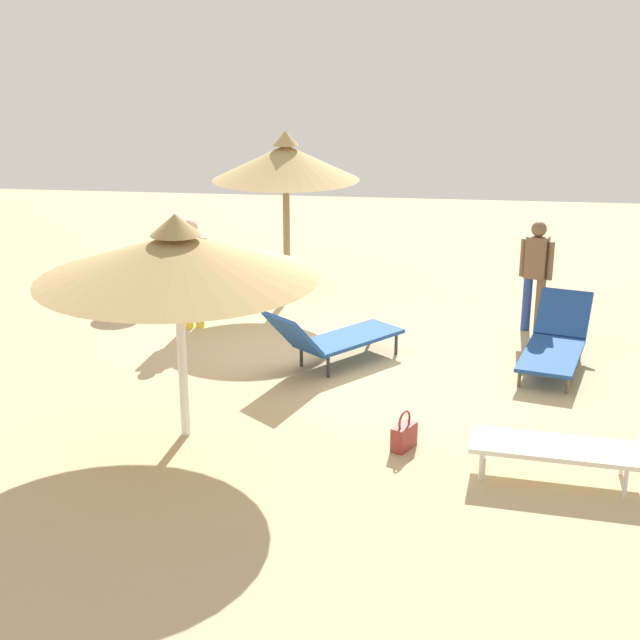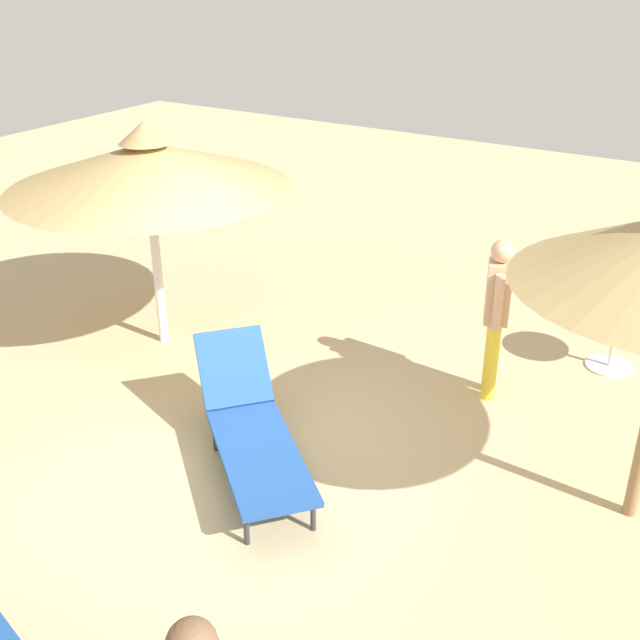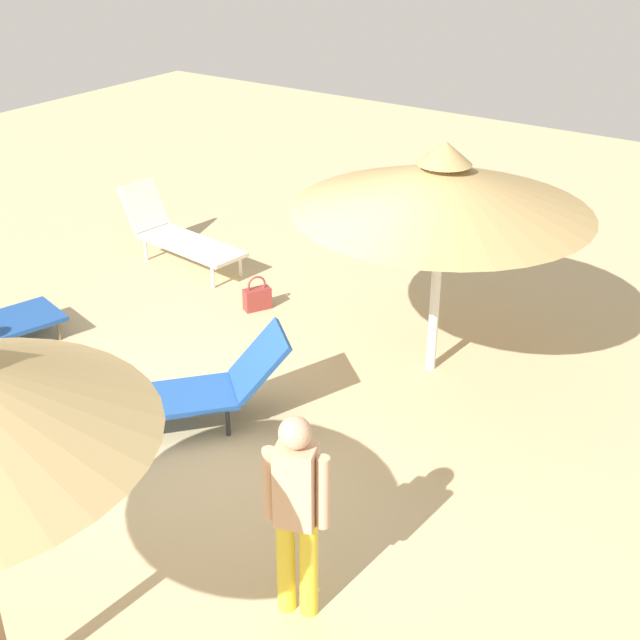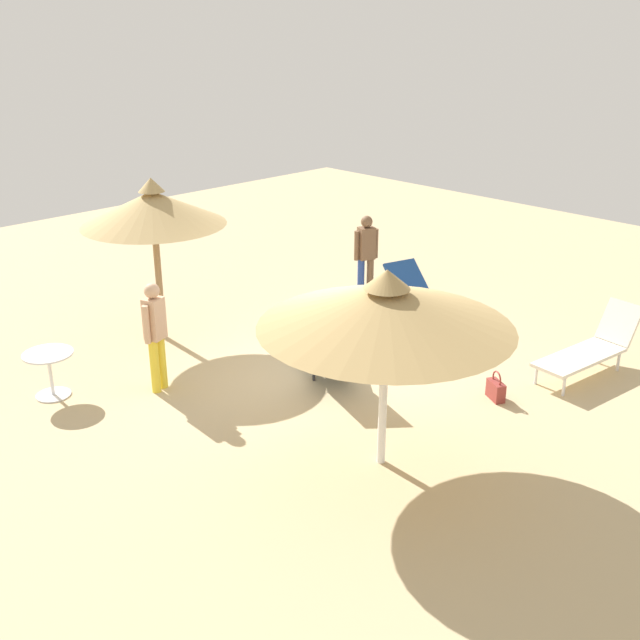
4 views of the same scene
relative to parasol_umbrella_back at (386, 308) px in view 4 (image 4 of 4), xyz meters
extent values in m
cube|color=tan|center=(1.03, 1.95, -2.04)|extent=(24.00, 24.00, 0.10)
cylinder|color=white|center=(0.00, 0.00, -0.96)|extent=(0.10, 0.10, 2.05)
cone|color=tan|center=(0.00, 0.00, 0.00)|extent=(2.92, 2.92, 0.47)
cone|color=tan|center=(0.00, 0.00, 0.33)|extent=(0.52, 0.52, 0.22)
cylinder|color=olive|center=(0.30, 5.09, -0.81)|extent=(0.11, 0.11, 2.36)
cone|color=tan|center=(0.30, 5.09, 0.21)|extent=(2.29, 2.29, 0.54)
cone|color=tan|center=(0.30, 5.09, 0.57)|extent=(0.41, 0.41, 0.22)
cube|color=#1E478C|center=(4.14, 2.30, -1.74)|extent=(1.03, 1.55, 0.05)
cylinder|color=brown|center=(4.26, 1.65, -1.88)|extent=(0.04, 0.04, 0.22)
cylinder|color=brown|center=(3.70, 1.80, -1.88)|extent=(0.04, 0.04, 0.22)
cylinder|color=brown|center=(4.57, 2.81, -1.88)|extent=(0.04, 0.04, 0.22)
cylinder|color=brown|center=(4.01, 2.95, -1.88)|extent=(0.04, 0.04, 0.22)
cube|color=#1E478C|center=(4.39, 3.25, -1.48)|extent=(0.81, 0.73, 0.52)
cube|color=silver|center=(3.82, -0.52, -1.66)|extent=(1.65, 0.75, 0.05)
cylinder|color=silver|center=(3.13, -0.67, -1.84)|extent=(0.04, 0.04, 0.30)
cylinder|color=silver|center=(3.19, -0.20, -1.84)|extent=(0.04, 0.04, 0.30)
cylinder|color=silver|center=(4.46, -0.83, -1.84)|extent=(0.04, 0.04, 0.30)
cylinder|color=silver|center=(4.52, -0.36, -1.84)|extent=(0.04, 0.04, 0.30)
cube|color=silver|center=(4.76, -0.63, -1.34)|extent=(0.41, 0.60, 0.61)
cube|color=#1E478C|center=(1.56, 2.45, -1.68)|extent=(1.43, 1.52, 0.05)
cylinder|color=#2D2D33|center=(1.77, 3.09, -1.85)|extent=(0.04, 0.04, 0.29)
cylinder|color=#2D2D33|center=(2.16, 2.75, -1.85)|extent=(0.04, 0.04, 0.29)
cylinder|color=#2D2D33|center=(0.96, 2.15, -1.85)|extent=(0.04, 0.04, 0.29)
cylinder|color=#2D2D33|center=(1.35, 1.81, -1.85)|extent=(0.04, 0.04, 0.29)
cube|color=#1E478C|center=(0.92, 1.71, -1.39)|extent=(0.80, 0.79, 0.56)
cylinder|color=yellow|center=(-0.89, 3.47, -1.59)|extent=(0.13, 0.13, 0.80)
cylinder|color=yellow|center=(-0.74, 3.53, -1.59)|extent=(0.13, 0.13, 0.80)
cube|color=tan|center=(-0.82, 3.50, -0.89)|extent=(0.32, 0.30, 0.60)
sphere|color=tan|center=(-0.82, 3.50, -0.49)|extent=(0.22, 0.22, 0.22)
cylinder|color=tan|center=(-0.99, 3.43, -0.92)|extent=(0.09, 0.09, 0.55)
cylinder|color=tan|center=(-0.65, 3.56, -0.92)|extent=(0.09, 0.09, 0.55)
cylinder|color=brown|center=(4.15, 3.92, -1.59)|extent=(0.13, 0.13, 0.80)
cylinder|color=navy|center=(3.97, 4.00, -1.59)|extent=(0.13, 0.13, 0.80)
cube|color=brown|center=(4.06, 3.96, -0.89)|extent=(0.35, 0.31, 0.60)
sphere|color=brown|center=(4.06, 3.96, -0.49)|extent=(0.22, 0.22, 0.22)
cylinder|color=brown|center=(4.24, 3.89, -0.92)|extent=(0.09, 0.09, 0.55)
cylinder|color=brown|center=(3.88, 4.03, -0.92)|extent=(0.09, 0.09, 0.55)
cube|color=maroon|center=(2.36, -0.05, -1.86)|extent=(0.28, 0.35, 0.27)
torus|color=maroon|center=(2.36, -0.05, -1.67)|extent=(0.13, 0.21, 0.23)
cylinder|color=silver|center=(-2.00, 4.39, -1.34)|extent=(0.70, 0.70, 0.02)
cylinder|color=silver|center=(-2.00, 4.39, -1.67)|extent=(0.05, 0.05, 0.63)
cylinder|color=silver|center=(-2.00, 4.39, -1.98)|extent=(0.49, 0.49, 0.02)
camera|label=1|loc=(2.55, -8.65, 2.29)|focal=50.60mm
camera|label=2|loc=(5.70, 5.57, 2.04)|focal=43.87mm
camera|label=3|loc=(-3.45, 7.03, 2.59)|focal=47.90mm
camera|label=4|loc=(-6.09, -5.14, 3.03)|focal=43.00mm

